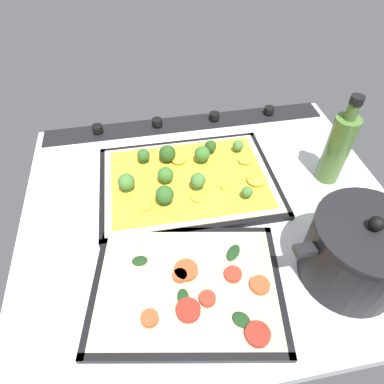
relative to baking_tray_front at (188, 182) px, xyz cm
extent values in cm
cube|color=silver|center=(-3.54, 8.36, -1.86)|extent=(80.68, 70.23, 3.00)
cube|color=black|center=(-3.54, -23.26, 0.04)|extent=(77.45, 7.00, 0.80)
cylinder|color=black|center=(-27.75, -23.26, 1.34)|extent=(2.80, 2.80, 1.80)
cylinder|color=black|center=(-11.61, -23.26, 1.34)|extent=(2.80, 2.80, 1.80)
cylinder|color=black|center=(4.52, -23.26, 1.34)|extent=(2.80, 2.80, 1.80)
cylinder|color=black|center=(20.66, -23.26, 1.34)|extent=(2.80, 2.80, 1.80)
cube|color=black|center=(0.00, 0.00, -0.11)|extent=(40.52, 29.61, 0.50)
cube|color=black|center=(-0.12, -14.03, 0.29)|extent=(40.28, 1.54, 1.30)
cube|color=black|center=(0.12, 14.03, 0.29)|extent=(40.28, 1.54, 1.30)
cube|color=black|center=(-19.53, 0.17, 0.29)|extent=(1.45, 29.28, 1.30)
cube|color=black|center=(19.53, -0.17, 0.29)|extent=(1.45, 29.28, 1.30)
cube|color=beige|center=(0.00, 0.00, 0.64)|extent=(38.09, 27.19, 1.00)
cube|color=gold|center=(0.00, 0.00, 1.34)|extent=(35.04, 24.48, 0.40)
cone|color=#68AD54|center=(13.80, 1.38, 2.14)|extent=(2.02, 2.02, 1.19)
sphere|color=#427533|center=(13.80, 1.38, 4.11)|extent=(3.66, 3.66, 3.66)
cone|color=#4D8B3F|center=(9.42, -7.09, 2.11)|extent=(1.65, 1.65, 1.14)
sphere|color=#2D5B23|center=(9.42, -7.09, 3.81)|extent=(3.00, 3.00, 3.00)
cone|color=#4D8B3F|center=(6.15, 6.75, 2.14)|extent=(2.12, 2.12, 1.20)
sphere|color=#2D5B23|center=(6.15, 6.75, 4.19)|extent=(3.86, 3.86, 3.86)
cone|color=#5B9F46|center=(-4.24, -4.74, 2.11)|extent=(2.03, 2.03, 1.13)
sphere|color=#386B28|center=(-4.24, -4.74, 4.06)|extent=(3.69, 3.69, 3.69)
cone|color=#427635|center=(3.81, -6.59, 1.97)|extent=(2.17, 2.17, 0.86)
sphere|color=#264C1C|center=(3.81, -6.59, 3.88)|extent=(3.95, 3.95, 3.95)
cone|color=#68AD54|center=(-1.53, 3.74, 2.15)|extent=(1.85, 1.85, 1.22)
sphere|color=#427533|center=(-1.53, 3.74, 4.03)|extent=(3.37, 3.37, 3.37)
cone|color=#427635|center=(-6.90, -7.62, 2.08)|extent=(1.59, 1.59, 1.08)
sphere|color=#264C1C|center=(-6.90, -7.62, 3.70)|extent=(2.88, 2.88, 2.88)
cone|color=#68AD54|center=(-13.68, -7.01, 1.95)|extent=(1.46, 1.46, 0.82)
sphere|color=#427533|center=(-13.68, -7.01, 3.36)|extent=(2.66, 2.66, 2.66)
cone|color=#5B9F46|center=(5.16, 0.36, 1.96)|extent=(1.96, 1.96, 0.83)
sphere|color=#386B28|center=(5.16, 0.36, 3.71)|extent=(3.56, 3.56, 3.56)
cone|color=#68AD54|center=(-11.30, 8.53, 1.97)|extent=(1.35, 1.35, 0.85)
sphere|color=#427533|center=(-11.30, 8.53, 3.31)|extent=(2.45, 2.45, 2.45)
ellipsoid|color=gold|center=(-14.89, 4.06, 2.19)|extent=(5.86, 5.81, 1.51)
ellipsoid|color=gold|center=(-7.49, 4.42, 1.91)|extent=(2.79, 3.02, 0.85)
ellipsoid|color=gold|center=(10.08, 7.12, 1.98)|extent=(3.54, 3.68, 1.02)
ellipsoid|color=gold|center=(-0.52, 6.86, 1.95)|extent=(3.43, 3.54, 0.96)
ellipsoid|color=gold|center=(1.10, -6.25, 2.16)|extent=(5.55, 5.56, 1.43)
ellipsoid|color=gold|center=(-14.48, -2.74, 2.07)|extent=(3.72, 3.07, 1.23)
cube|color=black|center=(4.81, 25.97, -0.11)|extent=(37.56, 30.76, 0.50)
cube|color=black|center=(2.66, 14.20, 0.29)|extent=(33.25, 7.22, 1.30)
cube|color=black|center=(6.96, 37.74, 0.29)|extent=(33.25, 7.22, 1.30)
cube|color=black|center=(-11.11, 28.88, 0.29)|extent=(5.70, 24.94, 1.30)
cube|color=black|center=(20.74, 23.06, 0.29)|extent=(5.70, 24.94, 1.30)
cube|color=#D3B886|center=(4.81, 25.97, 0.59)|extent=(34.76, 27.97, 0.90)
cylinder|color=#B22319|center=(5.47, 30.87, 1.54)|extent=(4.13, 4.13, 1.00)
cylinder|color=red|center=(-3.10, 25.82, 1.54)|extent=(3.12, 3.12, 1.00)
cylinder|color=#D14723|center=(-7.59, 28.71, 1.54)|extent=(3.50, 3.50, 1.00)
cylinder|color=#D14723|center=(5.82, 24.35, 1.54)|extent=(2.61, 2.61, 1.00)
cylinder|color=#D14723|center=(4.57, 23.47, 1.54)|extent=(4.32, 4.32, 1.00)
cylinder|color=#B22319|center=(-4.60, 36.69, 1.54)|extent=(4.04, 4.04, 1.00)
cylinder|color=red|center=(1.93, 29.47, 1.54)|extent=(2.86, 2.86, 1.00)
cylinder|color=#D14723|center=(11.88, 31.05, 1.54)|extent=(2.99, 2.99, 1.00)
ellipsoid|color=#193819|center=(5.92, 28.36, 1.44)|extent=(2.25, 3.27, 0.60)
ellipsoid|color=#193819|center=(12.64, 19.90, 1.44)|extent=(3.04, 2.32, 0.60)
ellipsoid|color=#193819|center=(-2.75, 33.95, 1.44)|extent=(3.90, 3.96, 0.60)
ellipsoid|color=#193819|center=(-4.85, 21.36, 1.44)|extent=(4.11, 4.40, 0.60)
cylinder|color=black|center=(-24.64, 28.19, 5.97)|extent=(17.64, 17.64, 12.66)
cylinder|color=black|center=(-24.64, 28.19, 12.70)|extent=(17.99, 17.99, 0.80)
sphere|color=black|center=(-24.64, 28.19, 14.30)|extent=(2.40, 2.40, 2.40)
cube|color=black|center=(-14.02, 28.19, 10.02)|extent=(3.60, 2.00, 1.20)
cylinder|color=#476B2D|center=(-32.61, 3.80, 7.84)|extent=(5.34, 5.34, 16.39)
cylinder|color=#476B2D|center=(-32.61, 3.80, 17.78)|extent=(2.41, 2.41, 3.50)
cylinder|color=black|center=(-32.61, 3.80, 20.33)|extent=(2.67, 2.67, 1.60)
camera|label=1|loc=(9.18, 54.24, 55.24)|focal=31.37mm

